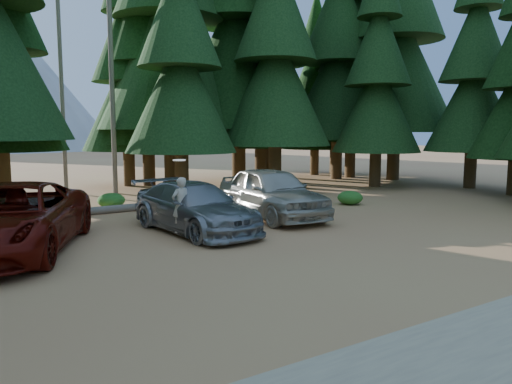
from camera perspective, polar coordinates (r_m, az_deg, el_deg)
ground at (r=12.12m, az=1.10°, el=-7.63°), size 160.00×160.00×0.00m
forest_belt_north at (r=25.78m, az=-17.77°, el=-0.15°), size 36.00×7.00×22.00m
forest_belt_east at (r=26.14m, az=25.17°, el=-0.39°), size 6.00×22.00×22.00m
snag_front at (r=25.50m, az=-16.20°, el=13.35°), size 0.24×0.24×12.00m
snag_back at (r=26.36m, az=-21.32°, el=10.75°), size 0.20×0.20×10.00m
red_pickup at (r=13.92m, az=-26.27°, el=-2.76°), size 5.30×6.96×1.76m
silver_minivan_center at (r=15.28m, az=-7.01°, el=-1.75°), size 2.60×5.35×1.50m
silver_minivan_right at (r=17.64m, az=1.79°, el=-0.04°), size 2.52×5.43×1.80m
frisbee_player at (r=14.40m, az=-8.60°, el=-1.41°), size 0.64×0.48×2.10m
log_left at (r=19.80m, az=-13.39°, el=-1.66°), size 4.05×0.47×0.29m
log_mid at (r=20.57m, az=-8.17°, el=-1.21°), size 3.57×1.35×0.30m
log_right at (r=22.19m, az=-0.52°, el=-0.56°), size 4.36×0.85×0.28m
shrub_center_left at (r=18.79m, az=-25.23°, el=-2.11°), size 1.10×1.10×0.61m
shrub_center_right at (r=20.76m, az=-16.21°, el=-0.92°), size 1.09×1.09×0.60m
shrub_right at (r=19.68m, az=-9.67°, el=-1.05°), size 1.24×1.24×0.68m
shrub_far_right at (r=24.52m, az=4.03°, el=0.56°), size 1.15×1.15×0.63m
shrub_edge_east at (r=21.19m, az=10.70°, el=-0.64°), size 1.05×1.05×0.58m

